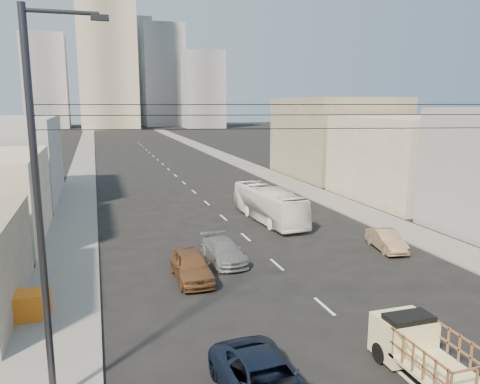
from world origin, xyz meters
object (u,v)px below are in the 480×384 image
flatbed_pickup (423,348)px  sedan_brown (191,266)px  city_bus (269,204)px  streetlamp_left (42,205)px  navy_pickup (265,383)px  crate_stack (28,305)px  sedan_grey (223,251)px  sedan_tan (386,240)px

flatbed_pickup → sedan_brown: bearing=117.3°
city_bus → streetlamp_left: streetlamp_left is taller
flatbed_pickup → navy_pickup: 5.71m
flatbed_pickup → streetlamp_left: streetlamp_left is taller
flatbed_pickup → streetlamp_left: bearing=169.9°
flatbed_pickup → city_bus: city_bus is taller
sedan_brown → crate_stack: (-7.74, -2.59, -0.09)m
streetlamp_left → city_bus: bearing=53.7°
navy_pickup → sedan_grey: (2.28, 13.39, -0.05)m
crate_stack → city_bus: bearing=39.5°
sedan_brown → sedan_tan: size_ratio=1.17×
city_bus → sedan_grey: (-6.06, -8.45, -0.70)m
navy_pickup → crate_stack: navy_pickup is taller
flatbed_pickup → crate_stack: bearing=147.3°
city_bus → sedan_brown: (-8.46, -10.75, -0.60)m
navy_pickup → city_bus: (8.34, 21.85, 0.66)m
flatbed_pickup → navy_pickup: size_ratio=0.85×
sedan_grey → streetlamp_left: size_ratio=0.39×
sedan_brown → flatbed_pickup: bearing=-63.1°
sedan_grey → sedan_tan: bearing=-7.8°
sedan_tan → sedan_grey: 10.68m
navy_pickup → sedan_tan: navy_pickup is taller
city_bus → streetlamp_left: 25.19m
streetlamp_left → sedan_grey: bearing=53.3°
navy_pickup → sedan_grey: navy_pickup is taller
navy_pickup → sedan_brown: size_ratio=1.14×
sedan_brown → sedan_grey: bearing=43.4°
sedan_brown → streetlamp_left: bearing=-124.2°
sedan_brown → crate_stack: 8.16m
navy_pickup → sedan_grey: size_ratio=1.12×
navy_pickup → sedan_tan: 17.99m
streetlamp_left → crate_stack: (-1.61, 6.57, -5.75)m
crate_stack → flatbed_pickup: bearing=-32.7°
sedan_tan → streetlamp_left: streetlamp_left is taller
city_bus → streetlamp_left: bearing=-130.1°
navy_pickup → streetlamp_left: bearing=158.8°
navy_pickup → streetlamp_left: size_ratio=0.43×
city_bus → sedan_grey: 10.43m
sedan_grey → streetlamp_left: bearing=-129.8°
flatbed_pickup → streetlamp_left: 13.26m
sedan_grey → crate_stack: sedan_grey is taller
flatbed_pickup → navy_pickup: flatbed_pickup is taller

